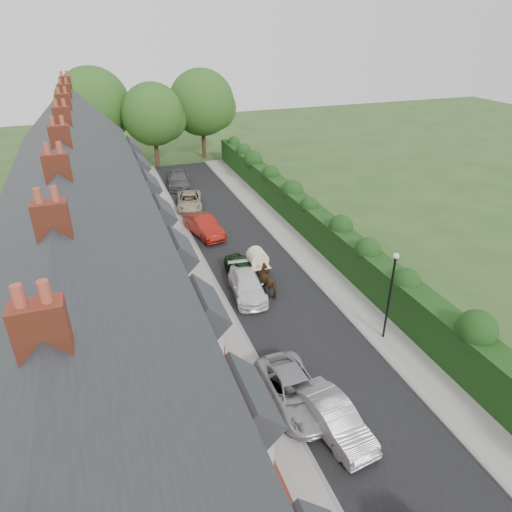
{
  "coord_description": "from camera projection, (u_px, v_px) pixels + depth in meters",
  "views": [
    {
      "loc": [
        -9.66,
        -12.21,
        15.33
      ],
      "look_at": [
        -1.23,
        11.33,
        2.2
      ],
      "focal_mm": 32.0,
      "sensor_mm": 36.0,
      "label": 1
    }
  ],
  "objects": [
    {
      "name": "car_red",
      "position": [
        204.0,
        226.0,
        35.79
      ],
      "size": [
        2.56,
        4.92,
        1.54
      ],
      "primitive_type": "imported",
      "rotation": [
        0.0,
        0.0,
        0.21
      ],
      "color": "maroon",
      "rests_on": "ground"
    },
    {
      "name": "kerb_hedge_side",
      "position": [
        312.0,
        278.0,
        30.09
      ],
      "size": [
        0.18,
        58.0,
        0.13
      ],
      "primitive_type": "cube",
      "color": "gray",
      "rests_on": "ground"
    },
    {
      "name": "hedge",
      "position": [
        352.0,
        251.0,
        30.22
      ],
      "size": [
        2.1,
        58.0,
        2.85
      ],
      "color": "#183410",
      "rests_on": "ground"
    },
    {
      "name": "car_white",
      "position": [
        247.0,
        285.0,
        28.09
      ],
      "size": [
        2.36,
        4.77,
        1.33
      ],
      "primitive_type": "imported",
      "rotation": [
        0.0,
        0.0,
        -0.11
      ],
      "color": "white",
      "rests_on": "ground"
    },
    {
      "name": "car_green",
      "position": [
        244.0,
        269.0,
        29.91
      ],
      "size": [
        2.1,
        4.0,
        1.3
      ],
      "primitive_type": "imported",
      "rotation": [
        0.0,
        0.0,
        0.16
      ],
      "color": "black",
      "rests_on": "ground"
    },
    {
      "name": "road",
      "position": [
        269.0,
        287.0,
        29.2
      ],
      "size": [
        6.0,
        58.0,
        0.02
      ],
      "primitive_type": "cube",
      "color": "black",
      "rests_on": "ground"
    },
    {
      "name": "horse_cart",
      "position": [
        257.0,
        261.0,
        29.85
      ],
      "size": [
        1.27,
        2.82,
        2.03
      ],
      "color": "black",
      "rests_on": "ground"
    },
    {
      "name": "pavement_hedge_side",
      "position": [
        326.0,
        275.0,
        30.4
      ],
      "size": [
        2.2,
        58.0,
        0.12
      ],
      "primitive_type": "cube",
      "color": "gray",
      "rests_on": "ground"
    },
    {
      "name": "horse",
      "position": [
        269.0,
        281.0,
        28.16
      ],
      "size": [
        1.36,
        2.2,
        1.72
      ],
      "primitive_type": "imported",
      "rotation": [
        0.0,
        0.0,
        3.37
      ],
      "color": "#432F18",
      "rests_on": "ground"
    },
    {
      "name": "kerb_house_side",
      "position": [
        223.0,
        295.0,
        28.27
      ],
      "size": [
        0.18,
        58.0,
        0.13
      ],
      "primitive_type": "cube",
      "color": "gray",
      "rests_on": "ground"
    },
    {
      "name": "car_silver_b",
      "position": [
        294.0,
        391.0,
        20.14
      ],
      "size": [
        2.33,
        4.94,
        1.36
      ],
      "primitive_type": "imported",
      "rotation": [
        0.0,
        0.0,
        0.01
      ],
      "color": "#9E9FA5",
      "rests_on": "ground"
    },
    {
      "name": "tree_far_left",
      "position": [
        156.0,
        116.0,
        50.15
      ],
      "size": [
        7.14,
        6.8,
        9.29
      ],
      "color": "#332316",
      "rests_on": "ground"
    },
    {
      "name": "pavement_house_side",
      "position": [
        210.0,
        297.0,
        28.03
      ],
      "size": [
        1.7,
        58.0,
        0.12
      ],
      "primitive_type": "cube",
      "color": "gray",
      "rests_on": "ground"
    },
    {
      "name": "car_beige",
      "position": [
        189.0,
        201.0,
        41.02
      ],
      "size": [
        3.1,
        5.07,
        1.31
      ],
      "primitive_type": "imported",
      "rotation": [
        0.0,
        0.0,
        -0.21
      ],
      "color": "tan",
      "rests_on": "ground"
    },
    {
      "name": "car_silver_a",
      "position": [
        334.0,
        418.0,
        18.74
      ],
      "size": [
        2.08,
        4.45,
        1.41
      ],
      "primitive_type": "imported",
      "rotation": [
        0.0,
        0.0,
        0.14
      ],
      "color": "silver",
      "rests_on": "ground"
    },
    {
      "name": "tree_far_right",
      "position": [
        205.0,
        104.0,
        53.34
      ],
      "size": [
        7.98,
        7.6,
        10.31
      ],
      "color": "#332316",
      "rests_on": "ground"
    },
    {
      "name": "tree_far_back",
      "position": [
        97.0,
        106.0,
        50.46
      ],
      "size": [
        8.4,
        8.0,
        10.82
      ],
      "color": "#332316",
      "rests_on": "ground"
    },
    {
      "name": "lamppost",
      "position": [
        391.0,
        286.0,
        23.0
      ],
      "size": [
        0.32,
        0.32,
        5.16
      ],
      "color": "black",
      "rests_on": "ground"
    },
    {
      "name": "car_grey",
      "position": [
        179.0,
        179.0,
        46.31
      ],
      "size": [
        2.88,
        5.39,
        1.49
      ],
      "primitive_type": "imported",
      "rotation": [
        0.0,
        0.0,
        -0.16
      ],
      "color": "#4D4E53",
      "rests_on": "ground"
    },
    {
      "name": "ground",
      "position": [
        368.0,
        407.0,
        20.19
      ],
      "size": [
        140.0,
        140.0,
        0.0
      ],
      "primitive_type": "plane",
      "color": "#2D4C1E",
      "rests_on": "ground"
    },
    {
      "name": "garden_wall_row",
      "position": [
        198.0,
        303.0,
        26.71
      ],
      "size": [
        0.35,
        40.35,
        1.1
      ],
      "color": "brown",
      "rests_on": "ground"
    },
    {
      "name": "terrace_row",
      "position": [
        87.0,
        258.0,
        23.19
      ],
      "size": [
        9.05,
        40.5,
        11.5
      ],
      "color": "brown",
      "rests_on": "ground"
    }
  ]
}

